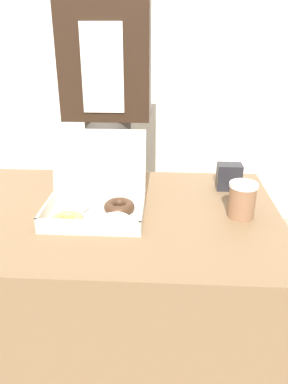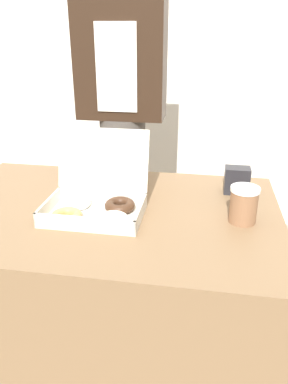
{
  "view_description": "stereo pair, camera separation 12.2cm",
  "coord_description": "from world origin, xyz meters",
  "views": [
    {
      "loc": [
        0.2,
        -1.14,
        1.29
      ],
      "look_at": [
        0.14,
        -0.02,
        0.8
      ],
      "focal_mm": 35.0,
      "sensor_mm": 36.0,
      "label": 1
    },
    {
      "loc": [
        0.33,
        -1.13,
        1.29
      ],
      "look_at": [
        0.14,
        -0.02,
        0.8
      ],
      "focal_mm": 35.0,
      "sensor_mm": 36.0,
      "label": 2
    }
  ],
  "objects": [
    {
      "name": "wall_back",
      "position": [
        0.0,
        1.4,
        1.3
      ],
      "size": [
        10.0,
        0.05,
        2.6
      ],
      "color": "silver",
      "rests_on": "ground_plane"
    },
    {
      "name": "ground_plane",
      "position": [
        0.0,
        0.0,
        0.0
      ],
      "size": [
        14.0,
        14.0,
        0.0
      ],
      "primitive_type": "plane",
      "color": "gray"
    },
    {
      "name": "person_customer",
      "position": [
        -0.06,
        0.58,
        0.92
      ],
      "size": [
        0.39,
        0.22,
        1.69
      ],
      "color": "#4C4742",
      "rests_on": "ground_plane"
    },
    {
      "name": "coffee_cup",
      "position": [
        0.46,
        -0.02,
        0.78
      ],
      "size": [
        0.09,
        0.09,
        0.12
      ],
      "color": "#8C6042",
      "rests_on": "table"
    },
    {
      "name": "napkin_holder",
      "position": [
        0.45,
        0.22,
        0.77
      ],
      "size": [
        0.09,
        0.06,
        0.1
      ],
      "color": "#232328",
      "rests_on": "table"
    },
    {
      "name": "donut_box",
      "position": [
        -0.02,
        -0.04,
        0.76
      ],
      "size": [
        0.32,
        0.27,
        0.26
      ],
      "color": "silver",
      "rests_on": "table"
    },
    {
      "name": "table",
      "position": [
        0.0,
        0.0,
        0.36
      ],
      "size": [
        1.2,
        0.78,
        0.72
      ],
      "color": "brown",
      "rests_on": "ground_plane"
    }
  ]
}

